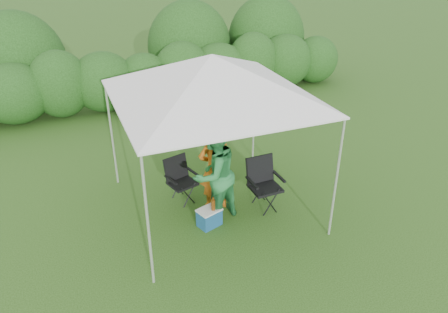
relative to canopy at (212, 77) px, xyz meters
name	(u,v)px	position (x,y,z in m)	size (l,w,h in m)	color
ground	(224,221)	(0.00, -0.50, -2.46)	(70.00, 70.00, 0.00)	#31591C
hedge	(144,77)	(0.00, 5.50, -1.64)	(12.67, 1.53, 1.80)	#224F18
canopy	(212,77)	(0.00, 0.00, 0.00)	(3.10, 3.10, 2.83)	silver
chair_right	(263,180)	(0.84, -0.30, -1.93)	(0.60, 0.55, 0.95)	black
chair_left	(180,177)	(-0.49, 0.46, -1.98)	(0.61, 0.58, 0.85)	black
man	(215,168)	(0.03, -0.01, -1.66)	(0.59, 0.38, 1.61)	#CB6017
woman	(214,174)	(-0.11, -0.36, -1.56)	(0.88, 0.68, 1.81)	#287A3E
cooler	(209,217)	(-0.28, -0.52, -2.30)	(0.46, 0.40, 0.33)	navy
bottle	(213,204)	(-0.22, -0.56, -2.01)	(0.07, 0.07, 0.25)	#592D0C
lawn_toy	(307,102)	(4.21, 3.66, -2.33)	(0.55, 0.45, 0.27)	yellow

